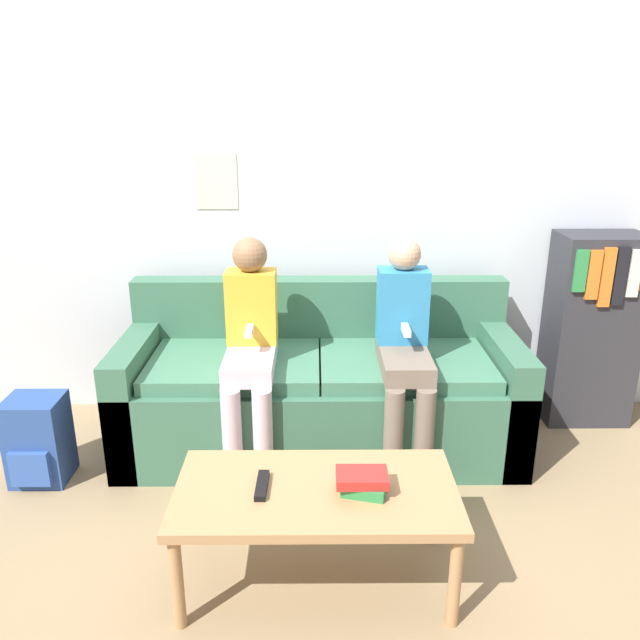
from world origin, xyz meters
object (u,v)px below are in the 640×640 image
(bookshelf, at_px, (591,329))
(person_right, at_px, (404,345))
(person_left, at_px, (250,344))
(tv_remote, at_px, (262,485))
(backpack, at_px, (38,440))
(coffee_table, at_px, (316,498))
(couch, at_px, (320,391))

(bookshelf, bearing_deg, person_right, -157.14)
(person_left, height_order, person_right, person_left)
(tv_remote, xyz_separation_m, backpack, (-1.12, 0.69, -0.21))
(coffee_table, xyz_separation_m, person_right, (0.42, 0.84, 0.27))
(coffee_table, distance_m, tv_remote, 0.20)
(tv_remote, bearing_deg, couch, 79.19)
(person_left, height_order, bookshelf, person_left)
(coffee_table, distance_m, backpack, 1.49)
(coffee_table, height_order, person_right, person_right)
(bookshelf, bearing_deg, backpack, -167.72)
(couch, bearing_deg, coffee_table, -91.20)
(couch, relative_size, person_left, 1.79)
(couch, distance_m, person_right, 0.55)
(person_right, height_order, tv_remote, person_right)
(coffee_table, height_order, backpack, backpack)
(coffee_table, bearing_deg, person_left, 110.21)
(tv_remote, bearing_deg, person_left, 98.90)
(couch, relative_size, bookshelf, 1.88)
(coffee_table, relative_size, backpack, 2.42)
(couch, relative_size, coffee_table, 1.97)
(person_right, relative_size, backpack, 2.65)
(person_right, relative_size, bookshelf, 1.05)
(coffee_table, relative_size, bookshelf, 0.95)
(person_left, xyz_separation_m, bookshelf, (1.83, 0.46, -0.09))
(coffee_table, xyz_separation_m, tv_remote, (-0.19, 0.00, 0.06))
(coffee_table, height_order, bookshelf, bookshelf)
(couch, height_order, coffee_table, couch)
(coffee_table, distance_m, person_left, 0.94)
(backpack, bearing_deg, coffee_table, -27.64)
(couch, relative_size, person_right, 1.80)
(tv_remote, bearing_deg, coffee_table, 0.91)
(person_right, height_order, bookshelf, person_right)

